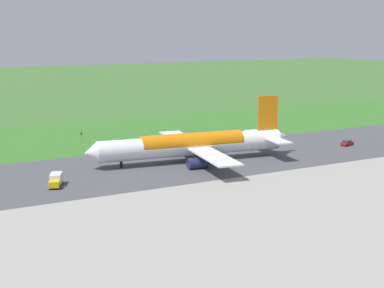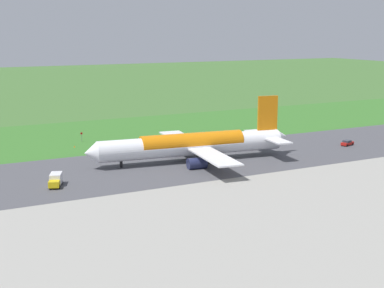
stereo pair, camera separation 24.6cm
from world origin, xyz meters
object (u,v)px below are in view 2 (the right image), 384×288
Objects in this scene: airliner_main at (193,144)px; no_stopping_sign at (82,136)px; service_car_ops at (347,143)px; traffic_cone_orange at (74,146)px; service_truck_fuel at (56,180)px.

airliner_main is 41.50m from no_stopping_sign.
airliner_main is at bearing -3.65° from service_car_ops.
no_stopping_sign is at bearing -31.24° from service_car_ops.
service_truck_fuel is at bearing 69.21° from traffic_cone_orange.
traffic_cone_orange is (22.31, -30.32, -4.08)m from airliner_main.
airliner_main reaches higher than no_stopping_sign.
service_truck_fuel is 39.79m from traffic_cone_orange.
no_stopping_sign is (66.37, -40.26, 0.83)m from service_car_ops.
no_stopping_sign is 5.17× the size of traffic_cone_orange.
airliner_main is 37.87m from traffic_cone_orange.
traffic_cone_orange is at bearing -25.36° from service_car_ops.
service_car_ops is at bearing 148.76° from no_stopping_sign.
service_truck_fuel is at bearing 67.55° from no_stopping_sign.
service_truck_fuel is 11.31× the size of traffic_cone_orange.
no_stopping_sign is (18.23, -37.19, -2.68)m from airliner_main.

